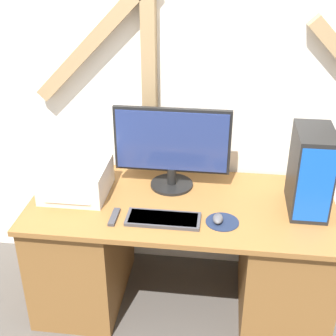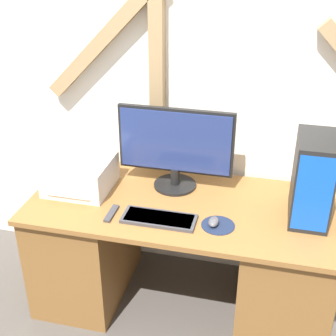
{
  "view_description": "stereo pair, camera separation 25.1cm",
  "coord_description": "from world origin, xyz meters",
  "px_view_note": "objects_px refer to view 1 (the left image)",
  "views": [
    {
      "loc": [
        0.2,
        -1.81,
        2.11
      ],
      "look_at": [
        -0.08,
        0.39,
        0.93
      ],
      "focal_mm": 50.0,
      "sensor_mm": 36.0,
      "label": 1
    },
    {
      "loc": [
        0.45,
        -1.76,
        2.11
      ],
      "look_at": [
        -0.08,
        0.39,
        0.93
      ],
      "focal_mm": 50.0,
      "sensor_mm": 36.0,
      "label": 2
    }
  ],
  "objects_px": {
    "monitor": "(172,145)",
    "mouse": "(218,219)",
    "keyboard": "(163,219)",
    "remote_control": "(114,217)",
    "printer": "(76,179)",
    "computer_tower": "(311,171)"
  },
  "relations": [
    {
      "from": "computer_tower",
      "to": "remote_control",
      "type": "relative_size",
      "value": 2.92
    },
    {
      "from": "keyboard",
      "to": "remote_control",
      "type": "relative_size",
      "value": 2.5
    },
    {
      "from": "printer",
      "to": "mouse",
      "type": "bearing_deg",
      "value": -13.79
    },
    {
      "from": "mouse",
      "to": "printer",
      "type": "height_order",
      "value": "printer"
    },
    {
      "from": "remote_control",
      "to": "mouse",
      "type": "bearing_deg",
      "value": 3.27
    },
    {
      "from": "monitor",
      "to": "remote_control",
      "type": "relative_size",
      "value": 4.26
    },
    {
      "from": "computer_tower",
      "to": "remote_control",
      "type": "distance_m",
      "value": 1.06
    },
    {
      "from": "monitor",
      "to": "computer_tower",
      "type": "height_order",
      "value": "monitor"
    },
    {
      "from": "monitor",
      "to": "printer",
      "type": "bearing_deg",
      "value": -164.18
    },
    {
      "from": "monitor",
      "to": "printer",
      "type": "height_order",
      "value": "monitor"
    },
    {
      "from": "printer",
      "to": "remote_control",
      "type": "xyz_separation_m",
      "value": [
        0.27,
        -0.23,
        -0.08
      ]
    },
    {
      "from": "keyboard",
      "to": "mouse",
      "type": "xyz_separation_m",
      "value": [
        0.28,
        0.02,
        0.01
      ]
    },
    {
      "from": "mouse",
      "to": "keyboard",
      "type": "bearing_deg",
      "value": -175.77
    },
    {
      "from": "mouse",
      "to": "computer_tower",
      "type": "relative_size",
      "value": 0.19
    },
    {
      "from": "keyboard",
      "to": "computer_tower",
      "type": "relative_size",
      "value": 0.85
    },
    {
      "from": "monitor",
      "to": "computer_tower",
      "type": "relative_size",
      "value": 1.46
    },
    {
      "from": "monitor",
      "to": "remote_control",
      "type": "distance_m",
      "value": 0.53
    },
    {
      "from": "remote_control",
      "to": "monitor",
      "type": "bearing_deg",
      "value": 55.66
    },
    {
      "from": "monitor",
      "to": "mouse",
      "type": "xyz_separation_m",
      "value": [
        0.28,
        -0.35,
        -0.24
      ]
    },
    {
      "from": "monitor",
      "to": "mouse",
      "type": "relative_size",
      "value": 7.58
    },
    {
      "from": "mouse",
      "to": "printer",
      "type": "bearing_deg",
      "value": 166.21
    },
    {
      "from": "monitor",
      "to": "mouse",
      "type": "distance_m",
      "value": 0.51
    }
  ]
}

